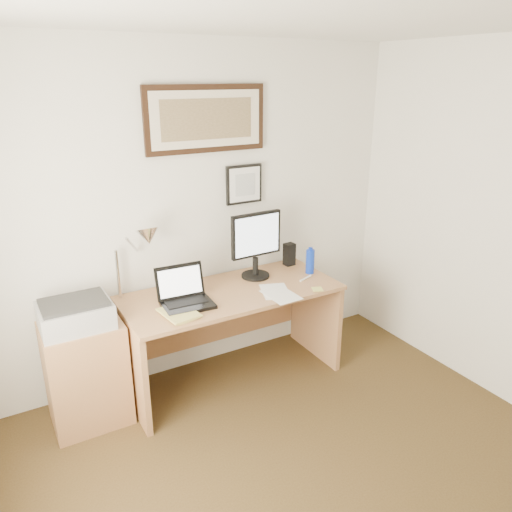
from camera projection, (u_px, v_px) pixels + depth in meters
wall_back at (190, 216)px, 3.72m from camera, size 3.50×0.02×2.50m
side_cabinet at (87, 374)px, 3.33m from camera, size 0.50×0.40×0.73m
water_bottle at (310, 262)px, 3.96m from camera, size 0.07×0.07×0.19m
bottle_cap at (311, 249)px, 3.93m from camera, size 0.03×0.03×0.02m
speaker at (289, 254)px, 4.13m from camera, size 0.09×0.08×0.19m
paper_sheet_a at (275, 291)px, 3.66m from camera, size 0.28×0.33×0.00m
paper_sheet_b at (281, 295)px, 3.59m from camera, size 0.21×0.29×0.00m
sticky_pad at (317, 289)px, 3.68m from camera, size 0.10×0.10×0.01m
marker_pen at (306, 278)px, 3.87m from camera, size 0.14×0.06×0.02m
book at (165, 318)px, 3.24m from camera, size 0.24×0.30×0.02m
desk at (227, 315)px, 3.81m from camera, size 1.60×0.70×0.75m
laptop at (185, 296)px, 3.43m from camera, size 0.35×0.31×0.26m
lcd_monitor at (256, 242)px, 3.81m from camera, size 0.42×0.22×0.52m
printer at (75, 314)px, 3.16m from camera, size 0.44×0.34×0.18m
desk_lamp at (145, 240)px, 3.40m from camera, size 0.29×0.27×0.53m
picture_large at (206, 119)px, 3.53m from camera, size 0.92×0.04×0.47m
picture_small at (244, 184)px, 3.84m from camera, size 0.30×0.03×0.30m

